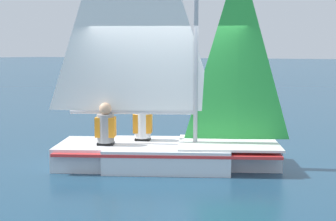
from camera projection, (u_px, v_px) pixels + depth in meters
name	position (u px, v px, depth m)	size (l,w,h in m)	color
ground_plane	(168.00, 166.00, 8.46)	(260.00, 260.00, 0.00)	navy
sailboat_main	(165.00, 119.00, 8.35)	(4.13, 3.04, 5.75)	silver
sailor_helm	(143.00, 128.00, 8.71)	(0.42, 0.40, 1.16)	black
sailor_crew	(106.00, 133.00, 8.28)	(0.42, 0.40, 1.16)	black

